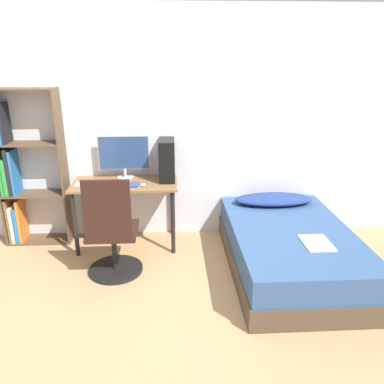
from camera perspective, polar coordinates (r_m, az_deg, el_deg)
name	(u,v)px	position (r m, az deg, el deg)	size (l,w,h in m)	color
ground_plane	(148,301)	(3.36, -6.70, -16.11)	(14.00, 14.00, 0.00)	tan
wall_back	(151,128)	(4.17, -6.34, 9.73)	(8.00, 0.05, 2.50)	silver
desk	(125,193)	(4.06, -10.12, -0.10)	(1.11, 0.57, 0.72)	brown
bookshelf	(19,173)	(4.42, -24.81, 2.63)	(0.69, 0.27, 1.69)	brown
office_chair	(112,239)	(3.58, -12.04, -6.99)	(0.52, 0.52, 1.00)	black
bed	(289,249)	(3.79, 14.61, -8.44)	(1.14, 1.82, 0.44)	#4C3D2D
pillow	(274,199)	(4.24, 12.37, -1.08)	(0.87, 0.36, 0.11)	navy
magazine	(317,243)	(3.47, 18.47, -7.37)	(0.24, 0.32, 0.01)	silver
monitor	(124,155)	(4.13, -10.33, 5.63)	(0.55, 0.18, 0.47)	#B7B7BC
keyboard	(120,185)	(3.92, -10.89, 1.04)	(0.37, 0.15, 0.02)	#33477A
pc_tower	(167,160)	(4.02, -3.86, 4.91)	(0.17, 0.35, 0.44)	black
mouse	(143,185)	(3.89, -7.45, 1.11)	(0.06, 0.09, 0.02)	silver
phone	(78,184)	(4.07, -16.91, 1.14)	(0.07, 0.14, 0.01)	#B7B7BC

